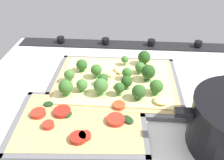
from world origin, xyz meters
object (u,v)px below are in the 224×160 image
broccoli_pizza (117,80)px  veggie_pizza_back (81,121)px  baking_tray_back (81,123)px  baking_tray_front (116,84)px

broccoli_pizza → veggie_pizza_back: 17.67cm
baking_tray_back → veggie_pizza_back: bearing=-28.2°
baking_tray_front → baking_tray_back: bearing=67.1°
baking_tray_back → veggie_pizza_back: (0.01, -0.01, 0.72)cm
baking_tray_front → veggie_pizza_back: 18.01cm
baking_tray_front → veggie_pizza_back: veggie_pizza_back is taller
baking_tray_back → broccoli_pizza: bearing=-114.8°
baking_tray_front → baking_tray_back: same height
broccoli_pizza → baking_tray_back: broccoli_pizza is taller
baking_tray_back → veggie_pizza_back: veggie_pizza_back is taller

